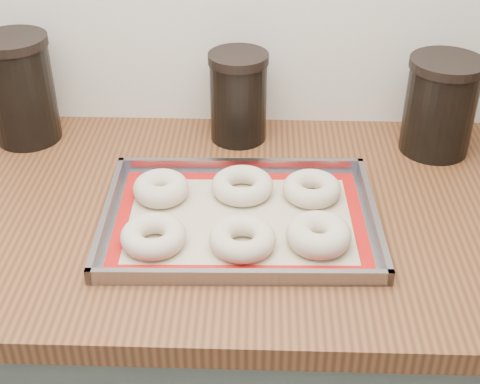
{
  "coord_description": "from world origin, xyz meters",
  "views": [
    {
      "loc": [
        0.01,
        0.71,
        1.57
      ],
      "look_at": [
        -0.02,
        1.63,
        0.96
      ],
      "focal_mm": 50.0,
      "sensor_mm": 36.0,
      "label": 1
    }
  ],
  "objects_px": {
    "bagel_back_right": "(312,189)",
    "bagel_front_mid": "(243,239)",
    "baking_tray": "(240,218)",
    "bagel_front_right": "(319,235)",
    "canister_left": "(21,89)",
    "canister_right": "(440,106)",
    "bagel_back_mid": "(242,186)",
    "canister_mid": "(238,97)",
    "bagel_front_left": "(153,236)",
    "bagel_back_left": "(161,188)"
  },
  "relations": [
    {
      "from": "baking_tray",
      "to": "bagel_back_right",
      "type": "relative_size",
      "value": 4.55
    },
    {
      "from": "baking_tray",
      "to": "bagel_front_right",
      "type": "height_order",
      "value": "bagel_front_right"
    },
    {
      "from": "bagel_front_mid",
      "to": "bagel_back_mid",
      "type": "height_order",
      "value": "bagel_front_mid"
    },
    {
      "from": "canister_mid",
      "to": "bagel_back_right",
      "type": "bearing_deg",
      "value": -58.35
    },
    {
      "from": "baking_tray",
      "to": "canister_right",
      "type": "relative_size",
      "value": 2.46
    },
    {
      "from": "baking_tray",
      "to": "canister_left",
      "type": "height_order",
      "value": "canister_left"
    },
    {
      "from": "bagel_front_left",
      "to": "bagel_front_mid",
      "type": "relative_size",
      "value": 0.99
    },
    {
      "from": "bagel_front_right",
      "to": "canister_mid",
      "type": "distance_m",
      "value": 0.39
    },
    {
      "from": "bagel_back_mid",
      "to": "canister_mid",
      "type": "xyz_separation_m",
      "value": [
        -0.01,
        0.22,
        0.07
      ]
    },
    {
      "from": "bagel_back_right",
      "to": "bagel_back_left",
      "type": "bearing_deg",
      "value": -177.61
    },
    {
      "from": "bagel_back_left",
      "to": "canister_mid",
      "type": "bearing_deg",
      "value": 61.28
    },
    {
      "from": "bagel_front_left",
      "to": "canister_mid",
      "type": "relative_size",
      "value": 0.58
    },
    {
      "from": "baking_tray",
      "to": "canister_right",
      "type": "distance_m",
      "value": 0.47
    },
    {
      "from": "bagel_front_left",
      "to": "canister_right",
      "type": "height_order",
      "value": "canister_right"
    },
    {
      "from": "bagel_front_mid",
      "to": "bagel_back_mid",
      "type": "xyz_separation_m",
      "value": [
        -0.01,
        0.16,
        -0.0
      ]
    },
    {
      "from": "bagel_front_left",
      "to": "bagel_back_right",
      "type": "relative_size",
      "value": 1.03
    },
    {
      "from": "canister_left",
      "to": "canister_mid",
      "type": "height_order",
      "value": "canister_left"
    },
    {
      "from": "canister_mid",
      "to": "canister_right",
      "type": "distance_m",
      "value": 0.39
    },
    {
      "from": "bagel_front_left",
      "to": "canister_right",
      "type": "relative_size",
      "value": 0.56
    },
    {
      "from": "canister_left",
      "to": "canister_mid",
      "type": "relative_size",
      "value": 1.19
    },
    {
      "from": "bagel_back_left",
      "to": "canister_right",
      "type": "relative_size",
      "value": 0.52
    },
    {
      "from": "bagel_front_right",
      "to": "bagel_front_mid",
      "type": "bearing_deg",
      "value": -175.07
    },
    {
      "from": "canister_left",
      "to": "canister_right",
      "type": "bearing_deg",
      "value": -1.35
    },
    {
      "from": "canister_mid",
      "to": "bagel_back_mid",
      "type": "bearing_deg",
      "value": -86.14
    },
    {
      "from": "bagel_front_left",
      "to": "canister_left",
      "type": "bearing_deg",
      "value": 130.94
    },
    {
      "from": "bagel_front_right",
      "to": "canister_left",
      "type": "xyz_separation_m",
      "value": [
        -0.57,
        0.35,
        0.08
      ]
    },
    {
      "from": "bagel_front_mid",
      "to": "canister_right",
      "type": "height_order",
      "value": "canister_right"
    },
    {
      "from": "bagel_front_right",
      "to": "canister_left",
      "type": "bearing_deg",
      "value": 148.81
    },
    {
      "from": "bagel_back_right",
      "to": "canister_mid",
      "type": "height_order",
      "value": "canister_mid"
    },
    {
      "from": "bagel_front_mid",
      "to": "bagel_back_right",
      "type": "relative_size",
      "value": 1.04
    },
    {
      "from": "baking_tray",
      "to": "bagel_front_mid",
      "type": "height_order",
      "value": "bagel_front_mid"
    },
    {
      "from": "bagel_front_left",
      "to": "bagel_front_right",
      "type": "distance_m",
      "value": 0.26
    },
    {
      "from": "bagel_back_mid",
      "to": "bagel_front_right",
      "type": "bearing_deg",
      "value": -48.95
    },
    {
      "from": "bagel_front_left",
      "to": "canister_left",
      "type": "distance_m",
      "value": 0.48
    },
    {
      "from": "baking_tray",
      "to": "canister_mid",
      "type": "bearing_deg",
      "value": 92.53
    },
    {
      "from": "bagel_back_mid",
      "to": "canister_left",
      "type": "height_order",
      "value": "canister_left"
    },
    {
      "from": "bagel_front_mid",
      "to": "canister_right",
      "type": "distance_m",
      "value": 0.51
    },
    {
      "from": "bagel_front_left",
      "to": "bagel_back_mid",
      "type": "distance_m",
      "value": 0.21
    },
    {
      "from": "bagel_front_right",
      "to": "bagel_back_mid",
      "type": "relative_size",
      "value": 0.95
    },
    {
      "from": "baking_tray",
      "to": "canister_mid",
      "type": "distance_m",
      "value": 0.31
    },
    {
      "from": "bagel_front_left",
      "to": "baking_tray",
      "type": "bearing_deg",
      "value": 29.06
    },
    {
      "from": "bagel_front_left",
      "to": "bagel_back_left",
      "type": "xyz_separation_m",
      "value": [
        -0.01,
        0.14,
        0.0
      ]
    },
    {
      "from": "bagel_back_left",
      "to": "canister_mid",
      "type": "distance_m",
      "value": 0.28
    },
    {
      "from": "bagel_back_right",
      "to": "canister_left",
      "type": "height_order",
      "value": "canister_left"
    },
    {
      "from": "bagel_back_left",
      "to": "bagel_back_right",
      "type": "height_order",
      "value": "bagel_back_left"
    },
    {
      "from": "bagel_front_right",
      "to": "canister_right",
      "type": "xyz_separation_m",
      "value": [
        0.25,
        0.33,
        0.07
      ]
    },
    {
      "from": "bagel_back_left",
      "to": "canister_left",
      "type": "bearing_deg",
      "value": 144.08
    },
    {
      "from": "bagel_back_right",
      "to": "bagel_front_mid",
      "type": "bearing_deg",
      "value": -128.44
    },
    {
      "from": "bagel_front_mid",
      "to": "bagel_back_mid",
      "type": "bearing_deg",
      "value": 91.87
    },
    {
      "from": "bagel_front_right",
      "to": "bagel_back_mid",
      "type": "distance_m",
      "value": 0.19
    }
  ]
}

